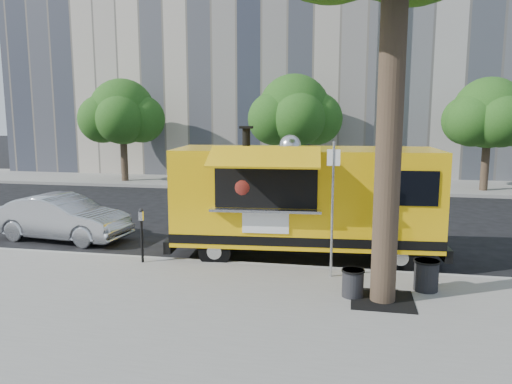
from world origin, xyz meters
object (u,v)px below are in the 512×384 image
at_px(trash_bin_left, 353,282).
at_px(far_tree_b, 294,111).
at_px(far_tree_c, 489,113).
at_px(trash_bin_right, 426,274).
at_px(far_tree_a, 122,112).
at_px(sedan, 62,218).
at_px(parking_meter, 142,229).
at_px(food_truck, 304,198).
at_px(sign_post, 333,201).

bearing_deg(trash_bin_left, far_tree_b, 101.13).
distance_m(far_tree_c, trash_bin_right, 15.48).
distance_m(far_tree_a, sedan, 12.44).
distance_m(parking_meter, food_truck, 4.10).
xyz_separation_m(far_tree_b, parking_meter, (-2.00, -14.05, -2.85)).
bearing_deg(far_tree_a, trash_bin_right, -46.76).
height_order(far_tree_a, food_truck, far_tree_a).
bearing_deg(parking_meter, far_tree_a, 117.15).
bearing_deg(trash_bin_right, food_truck, 140.97).
bearing_deg(sedan, sign_post, -99.71).
xyz_separation_m(sign_post, trash_bin_right, (1.95, -0.51, -1.36)).
height_order(far_tree_c, trash_bin_right, far_tree_c).
height_order(food_truck, trash_bin_left, food_truck).
bearing_deg(far_tree_c, sedan, -141.23).
relative_size(far_tree_b, far_tree_c, 1.06).
relative_size(far_tree_a, parking_meter, 4.01).
relative_size(food_truck, sedan, 1.73).
relative_size(far_tree_b, trash_bin_left, 10.02).
relative_size(far_tree_a, far_tree_b, 0.97).
bearing_deg(sedan, far_tree_b, -18.12).
relative_size(food_truck, trash_bin_right, 11.04).
bearing_deg(far_tree_a, far_tree_c, 0.32).
bearing_deg(parking_meter, food_truck, 22.00).
bearing_deg(trash_bin_left, sign_post, 112.79).
bearing_deg(far_tree_a, sign_post, -50.17).
bearing_deg(sedan, far_tree_c, -44.71).
xyz_separation_m(sign_post, parking_meter, (-4.55, 0.20, -0.87)).
height_order(sedan, trash_bin_left, sedan).
distance_m(far_tree_b, food_truck, 12.85).
xyz_separation_m(far_tree_b, sedan, (-5.47, -11.92, -3.16)).
xyz_separation_m(far_tree_a, trash_bin_right, (13.50, -14.36, -3.29)).
bearing_deg(sedan, parking_meter, -115.09).
distance_m(far_tree_a, far_tree_b, 9.01).
bearing_deg(far_tree_b, parking_meter, -98.10).
distance_m(sign_post, trash_bin_right, 2.43).
bearing_deg(sign_post, far_tree_a, 129.83).
bearing_deg(trash_bin_right, sedan, 164.10).
distance_m(sedan, trash_bin_right, 10.36).
bearing_deg(food_truck, trash_bin_left, -70.46).
relative_size(far_tree_c, sedan, 1.28).
distance_m(trash_bin_left, trash_bin_right, 1.60).
height_order(far_tree_a, far_tree_b, far_tree_b).
xyz_separation_m(far_tree_a, sign_post, (11.55, -13.85, -1.93)).
bearing_deg(far_tree_c, parking_meter, -128.66).
bearing_deg(far_tree_b, trash_bin_right, -73.04).
distance_m(far_tree_a, sign_post, 18.14).
bearing_deg(trash_bin_left, sedan, 157.76).
bearing_deg(sedan, food_truck, -88.35).
distance_m(far_tree_c, sign_post, 15.48).
relative_size(far_tree_a, sedan, 1.32).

